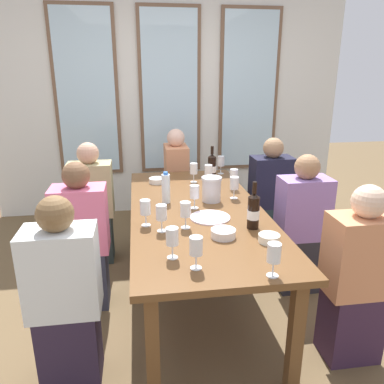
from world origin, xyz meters
TOP-DOWN VIEW (x-y plane):
  - ground_plane at (0.00, 0.00)m, footprint 12.00×12.00m
  - back_wall_with_windows at (0.00, 2.04)m, footprint 4.15×0.10m
  - dining_table at (0.00, 0.00)m, footprint 0.95×2.12m
  - white_plate_0 at (0.06, -0.19)m, footprint 0.27×0.27m
  - metal_pitcher at (0.14, 0.15)m, footprint 0.16×0.16m
  - wine_bottle_0 at (0.30, -0.40)m, footprint 0.08×0.08m
  - wine_bottle_1 at (0.26, 0.76)m, footprint 0.08×0.08m
  - tasting_bowl_0 at (0.08, -0.51)m, footprint 0.15×0.15m
  - tasting_bowl_1 at (-0.25, 0.70)m, footprint 0.14×0.14m
  - tasting_bowl_2 at (0.33, -0.61)m, footprint 0.13×0.13m
  - water_bottle at (-0.21, 0.17)m, footprint 0.06×0.06m
  - wine_glass_0 at (0.32, 0.19)m, footprint 0.07×0.07m
  - wine_glass_1 at (-0.13, -0.33)m, footprint 0.07×0.07m
  - wine_glass_2 at (0.38, 0.92)m, footprint 0.07×0.07m
  - wine_glass_3 at (0.20, 0.60)m, footprint 0.07×0.07m
  - wine_glass_4 at (-0.25, -0.72)m, footprint 0.07×0.07m
  - wine_glass_5 at (-0.14, -0.85)m, footprint 0.07×0.07m
  - wine_glass_6 at (-0.28, -0.36)m, footprint 0.07×0.07m
  - wine_glass_7 at (0.22, -0.98)m, footprint 0.07×0.07m
  - wine_glass_8 at (-0.02, 0.01)m, footprint 0.07×0.07m
  - wine_glass_9 at (0.08, 0.67)m, footprint 0.07×0.07m
  - wine_glass_10 at (0.38, 0.42)m, footprint 0.07×0.07m
  - wine_glass_11 at (-0.38, -0.26)m, footprint 0.07×0.07m
  - seated_person_0 at (-0.83, 0.75)m, footprint 0.38×0.24m
  - seated_person_1 at (0.83, 0.74)m, footprint 0.38×0.24m
  - seated_person_2 at (-0.83, -0.70)m, footprint 0.38×0.24m
  - seated_person_3 at (0.83, -0.75)m, footprint 0.38×0.24m
  - seated_person_4 at (-0.83, 0.04)m, footprint 0.38×0.24m
  - seated_person_5 at (0.83, 0.02)m, footprint 0.38×0.24m
  - seated_person_6 at (0.00, 1.41)m, footprint 0.24×0.38m

SIDE VIEW (x-z plane):
  - ground_plane at x=0.00m, z-range 0.00..0.00m
  - seated_person_0 at x=-0.83m, z-range -0.03..1.08m
  - seated_person_1 at x=0.83m, z-range -0.03..1.08m
  - seated_person_2 at x=-0.83m, z-range -0.03..1.08m
  - seated_person_3 at x=0.83m, z-range -0.03..1.08m
  - seated_person_4 at x=-0.83m, z-range -0.03..1.08m
  - seated_person_5 at x=0.83m, z-range -0.03..1.08m
  - seated_person_6 at x=0.00m, z-range -0.03..1.08m
  - dining_table at x=0.00m, z-range 0.30..1.04m
  - white_plate_0 at x=0.06m, z-range 0.74..0.75m
  - tasting_bowl_1 at x=-0.25m, z-range 0.74..0.79m
  - tasting_bowl_2 at x=0.33m, z-range 0.74..0.79m
  - tasting_bowl_0 at x=0.08m, z-range 0.74..0.79m
  - metal_pitcher at x=0.14m, z-range 0.74..0.93m
  - water_bottle at x=-0.21m, z-range 0.73..0.97m
  - wine_bottle_1 at x=0.26m, z-range 0.70..1.01m
  - wine_bottle_0 at x=0.30m, z-range 0.70..1.01m
  - wine_glass_7 at x=0.22m, z-range 0.77..0.94m
  - wine_glass_11 at x=-0.38m, z-range 0.77..0.94m
  - wine_glass_9 at x=0.08m, z-range 0.77..0.94m
  - wine_glass_6 at x=-0.28m, z-range 0.77..0.94m
  - wine_glass_0 at x=0.32m, z-range 0.77..0.95m
  - wine_glass_1 at x=-0.13m, z-range 0.77..0.95m
  - wine_glass_2 at x=0.38m, z-range 0.77..0.95m
  - wine_glass_3 at x=0.20m, z-range 0.77..0.95m
  - wine_glass_4 at x=-0.25m, z-range 0.77..0.95m
  - wine_glass_5 at x=-0.14m, z-range 0.77..0.95m
  - wine_glass_8 at x=-0.02m, z-range 0.77..0.95m
  - wine_glass_10 at x=0.38m, z-range 0.77..0.95m
  - back_wall_with_windows at x=0.00m, z-range 0.00..2.90m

